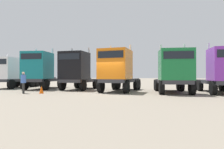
{
  "coord_description": "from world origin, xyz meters",
  "views": [
    {
      "loc": [
        5.37,
        -14.33,
        1.42
      ],
      "look_at": [
        -0.95,
        3.43,
        1.54
      ],
      "focal_mm": 30.98,
      "sensor_mm": 36.0,
      "label": 1
    }
  ],
  "objects_px": {
    "semi_truck_white": "(10,72)",
    "semi_truck_purple": "(224,71)",
    "semi_truck_teal": "(41,70)",
    "semi_truck_orange": "(118,70)",
    "semi_truck_green": "(174,71)",
    "visitor_with_camera": "(23,81)",
    "traffic_cone_far": "(41,90)",
    "semi_truck_black": "(77,71)"
  },
  "relations": [
    {
      "from": "semi_truck_white",
      "to": "semi_truck_purple",
      "type": "xyz_separation_m",
      "value": [
        21.41,
        0.39,
        -0.0
      ]
    },
    {
      "from": "semi_truck_teal",
      "to": "semi_truck_orange",
      "type": "relative_size",
      "value": 1.04
    },
    {
      "from": "semi_truck_white",
      "to": "semi_truck_green",
      "type": "bearing_deg",
      "value": 78.75
    },
    {
      "from": "semi_truck_white",
      "to": "visitor_with_camera",
      "type": "relative_size",
      "value": 3.74
    },
    {
      "from": "semi_truck_orange",
      "to": "traffic_cone_far",
      "type": "distance_m",
      "value": 6.52
    },
    {
      "from": "visitor_with_camera",
      "to": "traffic_cone_far",
      "type": "height_order",
      "value": "visitor_with_camera"
    },
    {
      "from": "visitor_with_camera",
      "to": "semi_truck_teal",
      "type": "bearing_deg",
      "value": -112.34
    },
    {
      "from": "semi_truck_white",
      "to": "semi_truck_orange",
      "type": "distance_m",
      "value": 13.04
    },
    {
      "from": "visitor_with_camera",
      "to": "semi_truck_purple",
      "type": "bearing_deg",
      "value": 151.36
    },
    {
      "from": "visitor_with_camera",
      "to": "traffic_cone_far",
      "type": "distance_m",
      "value": 1.6
    },
    {
      "from": "semi_truck_orange",
      "to": "traffic_cone_far",
      "type": "height_order",
      "value": "semi_truck_orange"
    },
    {
      "from": "semi_truck_white",
      "to": "traffic_cone_far",
      "type": "height_order",
      "value": "semi_truck_white"
    },
    {
      "from": "semi_truck_teal",
      "to": "semi_truck_green",
      "type": "height_order",
      "value": "semi_truck_teal"
    },
    {
      "from": "semi_truck_black",
      "to": "semi_truck_orange",
      "type": "relative_size",
      "value": 0.95
    },
    {
      "from": "semi_truck_orange",
      "to": "traffic_cone_far",
      "type": "bearing_deg",
      "value": -58.05
    },
    {
      "from": "semi_truck_black",
      "to": "semi_truck_orange",
      "type": "bearing_deg",
      "value": 73.58
    },
    {
      "from": "traffic_cone_far",
      "to": "semi_truck_teal",
      "type": "bearing_deg",
      "value": 130.65
    },
    {
      "from": "visitor_with_camera",
      "to": "traffic_cone_far",
      "type": "relative_size",
      "value": 2.78
    },
    {
      "from": "semi_truck_white",
      "to": "semi_truck_orange",
      "type": "height_order",
      "value": "semi_truck_orange"
    },
    {
      "from": "semi_truck_orange",
      "to": "semi_truck_green",
      "type": "xyz_separation_m",
      "value": [
        4.7,
        0.15,
        -0.14
      ]
    },
    {
      "from": "semi_truck_black",
      "to": "visitor_with_camera",
      "type": "bearing_deg",
      "value": -27.78
    },
    {
      "from": "semi_truck_orange",
      "to": "visitor_with_camera",
      "type": "relative_size",
      "value": 3.6
    },
    {
      "from": "semi_truck_white",
      "to": "semi_truck_purple",
      "type": "distance_m",
      "value": 21.41
    },
    {
      "from": "semi_truck_orange",
      "to": "semi_truck_green",
      "type": "distance_m",
      "value": 4.71
    },
    {
      "from": "traffic_cone_far",
      "to": "semi_truck_green",
      "type": "bearing_deg",
      "value": 19.63
    },
    {
      "from": "semi_truck_white",
      "to": "visitor_with_camera",
      "type": "bearing_deg",
      "value": 44.82
    },
    {
      "from": "semi_truck_black",
      "to": "semi_truck_green",
      "type": "height_order",
      "value": "semi_truck_black"
    },
    {
      "from": "semi_truck_teal",
      "to": "visitor_with_camera",
      "type": "distance_m",
      "value": 4.9
    },
    {
      "from": "semi_truck_green",
      "to": "semi_truck_purple",
      "type": "xyz_separation_m",
      "value": [
        3.68,
        0.85,
        0.01
      ]
    },
    {
      "from": "semi_truck_black",
      "to": "visitor_with_camera",
      "type": "xyz_separation_m",
      "value": [
        -2.09,
        -4.87,
        -0.93
      ]
    },
    {
      "from": "semi_truck_black",
      "to": "semi_truck_purple",
      "type": "bearing_deg",
      "value": 85.6
    },
    {
      "from": "semi_truck_white",
      "to": "traffic_cone_far",
      "type": "xyz_separation_m",
      "value": [
        7.71,
        -4.03,
        -1.48
      ]
    },
    {
      "from": "semi_truck_black",
      "to": "visitor_with_camera",
      "type": "relative_size",
      "value": 3.43
    },
    {
      "from": "traffic_cone_far",
      "to": "semi_truck_purple",
      "type": "bearing_deg",
      "value": 17.88
    },
    {
      "from": "semi_truck_green",
      "to": "visitor_with_camera",
      "type": "relative_size",
      "value": 3.57
    },
    {
      "from": "semi_truck_purple",
      "to": "semi_truck_teal",
      "type": "bearing_deg",
      "value": -96.3
    },
    {
      "from": "semi_truck_black",
      "to": "traffic_cone_far",
      "type": "relative_size",
      "value": 9.52
    },
    {
      "from": "semi_truck_black",
      "to": "semi_truck_purple",
      "type": "distance_m",
      "value": 12.97
    },
    {
      "from": "semi_truck_green",
      "to": "traffic_cone_far",
      "type": "relative_size",
      "value": 9.92
    },
    {
      "from": "semi_truck_orange",
      "to": "visitor_with_camera",
      "type": "height_order",
      "value": "semi_truck_orange"
    },
    {
      "from": "semi_truck_green",
      "to": "traffic_cone_far",
      "type": "distance_m",
      "value": 10.74
    },
    {
      "from": "semi_truck_black",
      "to": "traffic_cone_far",
      "type": "distance_m",
      "value": 4.73
    }
  ]
}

